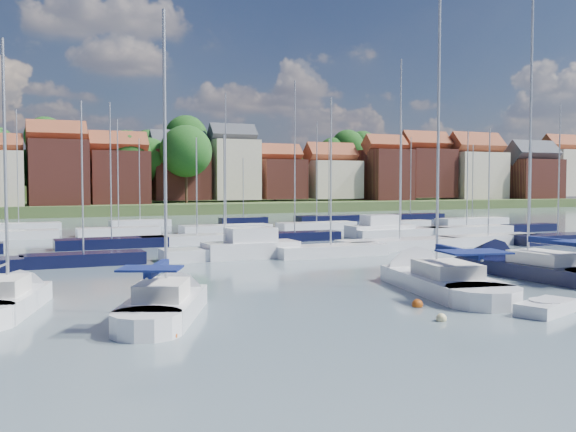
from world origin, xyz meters
name	(u,v)px	position (x,y,z in m)	size (l,w,h in m)	color
ground	(230,235)	(0.00, 40.00, 0.00)	(260.00, 260.00, 0.00)	#4B5D66
sailboat_left	(169,303)	(-15.56, 2.91, 0.36)	(6.66, 10.27, 13.78)	white
sailboat_centre	(426,279)	(-1.12, 4.26, 0.35)	(6.03, 13.61, 17.82)	white
sailboat_navy	(512,267)	(6.55, 6.01, 0.35)	(4.35, 13.45, 18.27)	black
sailboat_far	(12,300)	(-21.73, 6.72, 0.34)	(5.17, 9.88, 12.76)	white
tender	(546,308)	(-1.05, -4.05, 0.26)	(3.47, 2.47, 0.68)	white
buoy_a	(172,338)	(-16.62, -1.75, 0.00)	(0.44, 0.44, 0.44)	#D85914
buoy_b	(441,321)	(-6.02, -3.40, 0.00)	(0.43, 0.43, 0.43)	beige
buoy_c	(417,307)	(-5.14, -0.55, 0.00)	(0.50, 0.50, 0.50)	#D85914
buoy_d	(552,308)	(0.16, -3.21, 0.00)	(0.49, 0.49, 0.49)	beige
buoy_e	(485,272)	(5.43, 7.09, 0.00)	(0.48, 0.48, 0.48)	#D85914
marina_field	(264,234)	(1.91, 35.15, 0.43)	(79.62, 41.41, 15.93)	white
far_shore_town	(112,186)	(2.23, 132.67, 4.61)	(212.46, 90.00, 22.27)	#48562B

